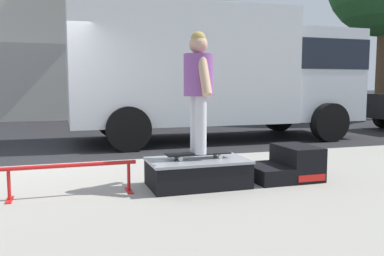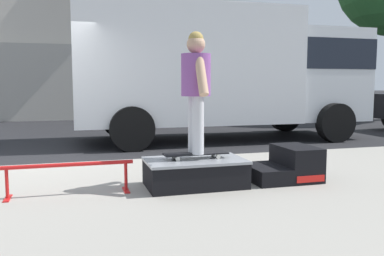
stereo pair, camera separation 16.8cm
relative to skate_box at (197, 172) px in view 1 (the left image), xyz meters
The scene contains 8 objects.
ground_plane 3.31m from the skate_box, 131.21° to the left, with size 140.00×140.00×0.00m, color black.
skate_box is the anchor object (origin of this frame).
kicker_ramp 1.22m from the skate_box, ahead, with size 0.85×0.69×0.42m.
grind_rail 1.44m from the skate_box, behind, with size 1.41×0.28×0.36m.
skateboard 0.21m from the skate_box, 59.92° to the left, with size 0.78×0.22×0.07m.
skater_kid 1.06m from the skate_box, 59.92° to the left, with size 0.35×0.73×1.42m.
box_truck 5.31m from the skate_box, 65.85° to the left, with size 6.91×2.63×3.05m.
house_behind 15.91m from the skate_box, 89.26° to the left, with size 9.54×8.23×8.40m.
Camera 1 is at (0.66, -6.99, 1.33)m, focal length 38.16 mm.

